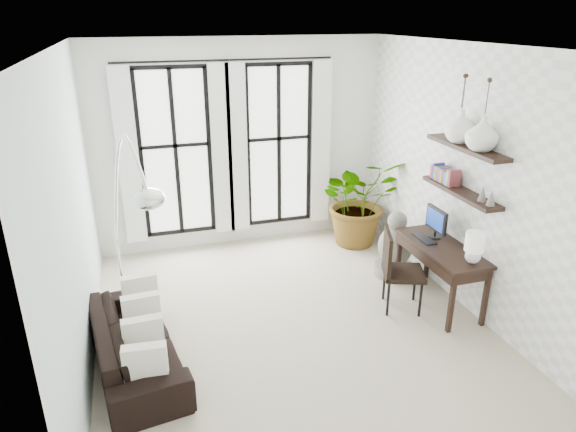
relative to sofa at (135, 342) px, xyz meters
name	(u,v)px	position (x,y,z in m)	size (l,w,h in m)	color
floor	(288,320)	(1.80, 0.35, -0.29)	(5.00, 5.00, 0.00)	#BAAC94
ceiling	(289,46)	(1.80, 0.35, 2.91)	(5.00, 5.00, 0.00)	white
wall_left	(72,219)	(-0.45, 0.35, 1.31)	(5.00, 5.00, 0.00)	silver
wall_right	(463,179)	(4.05, 0.35, 1.31)	(5.00, 5.00, 0.00)	white
wall_back	(241,145)	(1.80, 2.85, 1.31)	(4.50, 4.50, 0.00)	white
windows	(229,150)	(1.60, 2.78, 1.27)	(3.26, 0.13, 2.65)	white
wall_shelves	(461,173)	(3.91, 0.22, 1.44)	(0.25, 1.30, 0.60)	black
sofa	(135,342)	(0.00, 0.00, 0.00)	(1.96, 0.77, 0.57)	black
throw_pillows	(142,323)	(0.10, 0.00, 0.21)	(0.40, 1.52, 0.40)	white
plant	(359,201)	(3.56, 2.22, 0.43)	(1.30, 1.12, 1.44)	#2D7228
desk	(443,252)	(3.74, 0.13, 0.46)	(0.58, 1.36, 1.19)	black
desk_chair	(396,266)	(3.16, 0.24, 0.31)	(0.63, 0.63, 1.04)	black
arc_lamp	(127,185)	(0.10, 0.57, 1.55)	(0.74, 1.39, 2.38)	silver
buddha	(395,249)	(3.58, 1.03, 0.12)	(0.54, 0.54, 0.97)	gray
vase_a	(482,133)	(3.91, -0.07, 1.98)	(0.37, 0.37, 0.38)	white
vase_b	(461,126)	(3.91, 0.33, 1.98)	(0.37, 0.37, 0.38)	white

